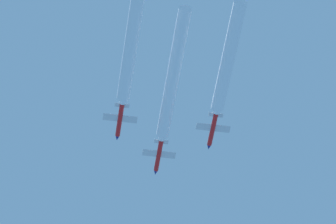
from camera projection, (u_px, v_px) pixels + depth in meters
jet_lead at (158, 156)px, 277.84m from camera, size 8.62×12.56×3.02m
jet_left_wingman at (120, 121)px, 268.66m from camera, size 8.62×12.56×3.02m
jet_right_wingman at (212, 130)px, 270.62m from camera, size 8.62×12.56×3.02m
smoke_trail_lead at (173, 77)px, 261.86m from camera, size 3.19×40.12×3.19m
smoke_trail_left_wingman at (132, 37)px, 252.72m from camera, size 3.19×40.01×3.19m
smoke_trail_right_wingman at (228, 60)px, 256.94m from camera, size 3.19×32.69×3.19m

